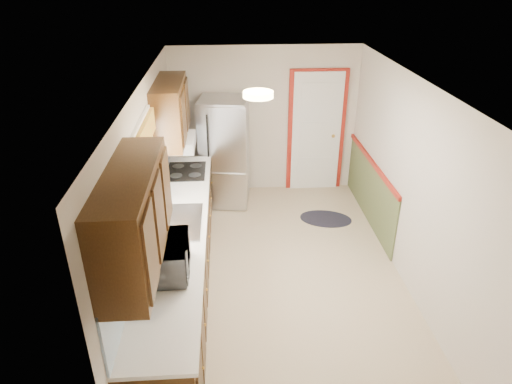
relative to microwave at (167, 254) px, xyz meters
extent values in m
cube|color=tan|center=(1.20, 1.10, -1.14)|extent=(3.20, 5.20, 0.12)
cube|color=white|center=(1.20, 1.10, 1.26)|extent=(3.20, 5.20, 0.12)
cube|color=beige|center=(1.20, 3.60, 0.06)|extent=(3.20, 0.10, 2.40)
cube|color=beige|center=(1.20, -1.40, 0.06)|extent=(3.20, 0.10, 2.40)
cube|color=beige|center=(-0.30, 1.10, 0.06)|extent=(0.10, 5.20, 2.40)
cube|color=beige|center=(2.70, 1.10, 0.06)|extent=(0.10, 5.20, 2.40)
cube|color=#38200C|center=(0.00, 0.80, -0.69)|extent=(0.60, 4.00, 0.90)
cube|color=white|center=(0.01, 0.80, -0.22)|extent=(0.63, 4.00, 0.04)
cube|color=#5A9FDC|center=(-0.29, 0.80, 0.08)|extent=(0.02, 4.00, 0.55)
cube|color=#38200C|center=(-0.12, -0.50, 0.69)|extent=(0.35, 1.40, 0.75)
cube|color=#38200C|center=(-0.12, 2.20, 0.69)|extent=(0.35, 1.20, 0.75)
cube|color=white|center=(-0.29, 0.90, 0.48)|extent=(0.02, 1.00, 0.90)
cube|color=orange|center=(-0.24, 0.90, 0.83)|extent=(0.05, 1.12, 0.24)
cube|color=#B7B7BC|center=(0.01, 0.90, -0.19)|extent=(0.52, 0.82, 0.02)
cube|color=white|center=(-0.07, 2.25, 0.24)|extent=(0.45, 0.60, 0.15)
cube|color=maroon|center=(2.05, 3.57, -0.14)|extent=(0.94, 0.05, 2.08)
cube|color=white|center=(2.05, 3.54, -0.14)|extent=(0.80, 0.04, 2.00)
cube|color=#49542F|center=(2.69, 2.45, -0.69)|extent=(0.02, 2.30, 0.90)
cube|color=maroon|center=(2.67, 2.45, -0.22)|extent=(0.04, 2.30, 0.06)
cylinder|color=#FFD88C|center=(0.90, 0.90, 1.22)|extent=(0.30, 0.30, 0.06)
imported|color=white|center=(0.00, 0.00, 0.00)|extent=(0.35, 0.60, 0.40)
cube|color=#B7B7BC|center=(0.54, 3.15, -0.28)|extent=(0.80, 0.76, 1.71)
cylinder|color=black|center=(0.30, 2.78, -0.37)|extent=(0.02, 0.02, 1.20)
ellipsoid|color=black|center=(2.05, 2.44, -1.13)|extent=(0.89, 0.69, 0.01)
cube|color=black|center=(0.01, 2.25, -0.19)|extent=(0.52, 0.62, 0.02)
camera|label=1|loc=(0.59, -3.50, 2.39)|focal=32.00mm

